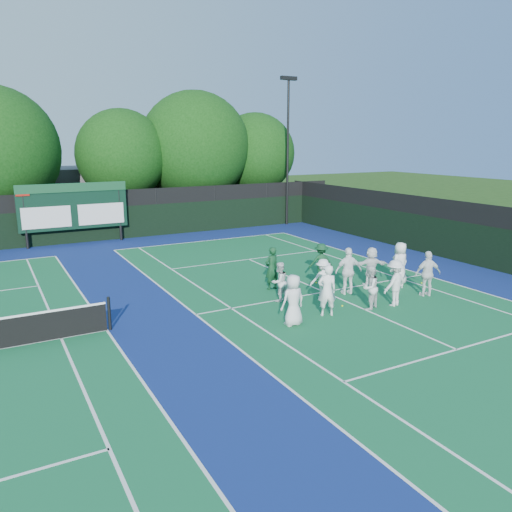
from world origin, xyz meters
TOP-DOWN VIEW (x-y plane):
  - ground at (0.00, 0.00)m, footprint 120.00×120.00m
  - court_apron at (-6.00, 1.00)m, footprint 34.00×32.00m
  - near_court at (0.00, 1.00)m, footprint 11.05×23.85m
  - back_fence at (-6.00, 16.00)m, footprint 34.00×0.08m
  - divider_fence_right at (9.00, 1.00)m, footprint 0.08×32.00m
  - scoreboard at (-7.01, 15.59)m, footprint 6.00×0.21m
  - clubhouse at (-2.00, 24.00)m, footprint 18.00×6.00m
  - light_pole_right at (7.50, 15.70)m, footprint 1.20×0.30m
  - tree_c at (-2.96, 19.58)m, footprint 5.99×5.99m
  - tree_d at (2.26, 19.58)m, footprint 7.75×7.75m
  - tree_e at (7.12, 19.58)m, footprint 6.02×6.02m
  - tennis_ball_0 at (-0.48, -0.76)m, footprint 0.07×0.07m
  - tennis_ball_1 at (0.46, 2.18)m, footprint 0.07×0.07m
  - tennis_ball_4 at (0.14, 4.14)m, footprint 0.07×0.07m
  - tennis_ball_5 at (4.33, 0.01)m, footprint 0.07×0.07m
  - player_front_0 at (-3.07, -1.45)m, footprint 0.86×0.58m
  - player_front_1 at (-1.56, -1.24)m, footprint 0.77×0.63m
  - player_front_2 at (0.20, -1.38)m, footprint 0.95×0.85m
  - player_front_3 at (1.25, -1.54)m, footprint 1.22×0.86m
  - player_front_4 at (3.19, -1.29)m, footprint 1.13×0.72m
  - player_back_0 at (-2.15, 0.92)m, footprint 0.84×0.73m
  - player_back_1 at (-0.49, 0.46)m, footprint 1.11×0.84m
  - player_back_2 at (0.66, 0.37)m, footprint 1.17×0.71m
  - player_back_3 at (2.32, 0.93)m, footprint 1.57×0.93m
  - player_back_4 at (3.45, 0.45)m, footprint 0.93×0.65m
  - coach_left at (-1.63, 2.35)m, footprint 0.70×0.52m
  - coach_right at (0.94, 2.55)m, footprint 1.19×0.94m

SIDE VIEW (x-z plane):
  - ground at x=0.00m, z-range 0.00..0.00m
  - court_apron at x=-6.00m, z-range 0.00..0.01m
  - near_court at x=0.00m, z-range 0.01..0.01m
  - tennis_ball_0 at x=-0.48m, z-range 0.00..0.07m
  - tennis_ball_1 at x=0.46m, z-range 0.00..0.07m
  - tennis_ball_4 at x=0.14m, z-range 0.00..0.07m
  - tennis_ball_5 at x=4.33m, z-range 0.00..0.07m
  - player_back_0 at x=-2.15m, z-range 0.00..1.50m
  - player_back_1 at x=-0.49m, z-range 0.00..1.53m
  - player_front_2 at x=0.20m, z-range 0.00..1.59m
  - coach_right at x=0.94m, z-range 0.00..1.61m
  - player_back_3 at x=2.32m, z-range 0.00..1.61m
  - player_front_0 at x=-3.07m, z-range 0.00..1.71m
  - player_front_3 at x=1.25m, z-range 0.00..1.71m
  - coach_left at x=-1.63m, z-range 0.00..1.76m
  - player_front_4 at x=3.19m, z-range 0.00..1.78m
  - player_back_4 at x=3.45m, z-range 0.00..1.79m
  - player_front_1 at x=-1.56m, z-range 0.00..1.81m
  - player_back_2 at x=0.66m, z-range 0.00..1.87m
  - back_fence at x=-6.00m, z-range -0.14..2.86m
  - divider_fence_right at x=9.00m, z-range -0.14..2.86m
  - clubhouse at x=-2.00m, z-range 0.00..4.00m
  - scoreboard at x=-7.01m, z-range 0.42..3.97m
  - tree_e at x=7.12m, z-range 0.81..8.78m
  - tree_c at x=-2.96m, z-range 0.83..8.80m
  - tree_d at x=2.26m, z-range 0.59..9.94m
  - light_pole_right at x=7.50m, z-range 1.24..11.36m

